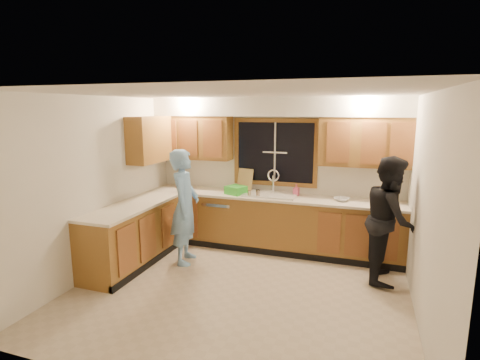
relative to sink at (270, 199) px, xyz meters
name	(u,v)px	position (x,y,z in m)	size (l,w,h in m)	color
floor	(239,291)	(0.00, -1.60, -0.86)	(4.20, 4.20, 0.00)	#C1AF94
ceiling	(238,93)	(0.00, -1.60, 1.64)	(4.20, 4.20, 0.00)	silver
wall_back	(275,173)	(0.00, 0.30, 0.39)	(4.20, 4.20, 0.00)	silver
wall_left	(98,186)	(-2.10, -1.60, 0.39)	(3.80, 3.80, 0.00)	silver
wall_right	(427,212)	(2.10, -1.60, 0.39)	(3.80, 3.80, 0.00)	silver
base_cabinets_back	(270,223)	(0.00, 0.00, -0.42)	(4.20, 0.60, 0.88)	olive
base_cabinets_left	(134,235)	(-1.80, -1.25, -0.42)	(0.60, 1.90, 0.88)	olive
countertop_back	(270,197)	(0.00, -0.02, 0.04)	(4.20, 0.63, 0.04)	#F5E8CE
countertop_left	(133,206)	(-1.79, -1.25, 0.04)	(0.63, 1.90, 0.04)	#F5E8CE
upper_cabinets_left	(194,138)	(-1.43, 0.13, 0.96)	(1.35, 0.33, 0.75)	olive
upper_cabinets_right	(365,142)	(1.43, 0.13, 0.96)	(1.35, 0.33, 0.75)	olive
upper_cabinets_return	(150,139)	(-1.94, -0.48, 0.96)	(0.33, 0.90, 0.75)	olive
soffit	(273,107)	(0.00, 0.12, 1.49)	(4.20, 0.35, 0.30)	white
window_frame	(275,152)	(0.00, 0.29, 0.74)	(1.44, 0.03, 1.14)	black
sink	(270,199)	(0.00, 0.00, 0.00)	(0.86, 0.52, 0.57)	silver
dishwasher	(222,220)	(-0.85, -0.01, -0.45)	(0.60, 0.56, 0.82)	silver
stove	(109,248)	(-1.80, -1.82, -0.41)	(0.58, 0.75, 0.90)	silver
man	(185,207)	(-1.08, -0.95, 0.01)	(0.63, 0.42, 1.74)	#79AEE5
woman	(390,219)	(1.82, -0.61, -0.01)	(0.83, 0.65, 1.72)	black
knife_block	(179,181)	(-1.70, 0.06, 0.17)	(0.13, 0.11, 0.23)	brown
cutting_board	(245,180)	(-0.51, 0.22, 0.25)	(0.29, 0.02, 0.38)	tan
dish_crate	(236,190)	(-0.57, -0.10, 0.12)	(0.29, 0.27, 0.14)	green
soap_bottle	(296,190)	(0.41, 0.12, 0.15)	(0.09, 0.09, 0.19)	#D35075
bowl	(342,199)	(1.14, -0.02, 0.08)	(0.23, 0.23, 0.06)	silver
can_left	(249,194)	(-0.29, -0.23, 0.11)	(0.06, 0.06, 0.11)	#BDAA91
can_right	(258,194)	(-0.15, -0.21, 0.12)	(0.07, 0.07, 0.12)	#BDAA91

